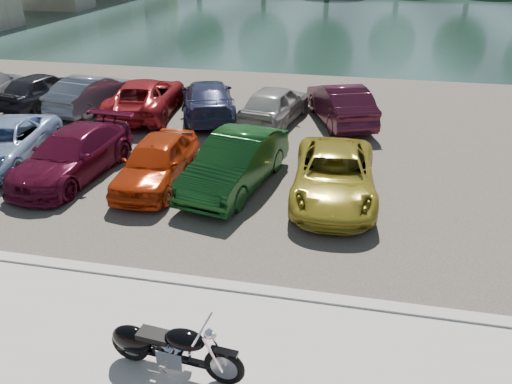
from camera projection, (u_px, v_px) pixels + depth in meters
ground at (206, 365)px, 8.39m from camera, size 200.00×200.00×0.00m
kerb at (235, 288)px, 10.10m from camera, size 60.00×0.30×0.14m
parking_lot at (294, 136)px, 17.97m from camera, size 60.00×18.00×0.04m
river at (340, 20)px, 43.25m from camera, size 120.00×40.00×0.00m
motorcycle at (163, 346)px, 8.00m from camera, size 2.33×0.75×1.05m
car_2 at (4, 144)px, 15.52m from camera, size 2.82×4.89×1.28m
car_3 at (73, 154)px, 14.67m from camera, size 2.34×4.82×1.35m
car_4 at (157, 162)px, 14.18m from camera, size 1.69×4.03×1.36m
car_5 at (236, 162)px, 14.00m from camera, size 2.43×4.74×1.49m
car_6 at (334, 175)px, 13.42m from camera, size 2.40×4.81×1.31m
car_8 at (43, 89)px, 20.89m from camera, size 2.49×4.39×1.41m
car_9 at (93, 93)px, 20.36m from camera, size 2.24×4.50×1.42m
car_10 at (146, 97)px, 19.84m from camera, size 3.03×5.40×1.43m
car_11 at (208, 99)px, 19.61m from camera, size 3.46×5.23×1.41m
car_12 at (275, 104)px, 18.96m from camera, size 2.49×4.48×1.44m
car_13 at (340, 103)px, 18.97m from camera, size 3.04×4.75×1.48m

